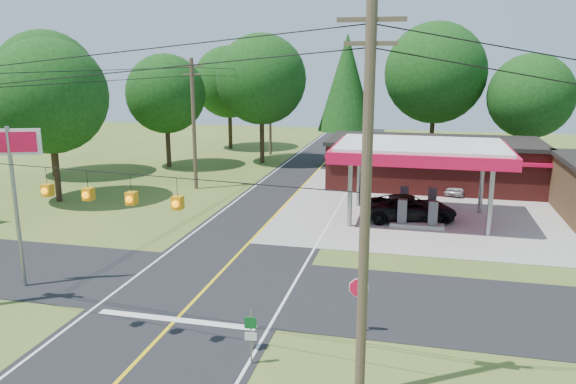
% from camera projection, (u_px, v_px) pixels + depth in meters
% --- Properties ---
extents(ground, '(120.00, 120.00, 0.00)m').
position_uv_depth(ground, '(209.00, 285.00, 25.24)').
color(ground, '#415C20').
rests_on(ground, ground).
extents(main_highway, '(8.00, 120.00, 0.02)m').
position_uv_depth(main_highway, '(209.00, 285.00, 25.24)').
color(main_highway, black).
rests_on(main_highway, ground).
extents(cross_road, '(70.00, 7.00, 0.02)m').
position_uv_depth(cross_road, '(209.00, 285.00, 25.24)').
color(cross_road, black).
rests_on(cross_road, ground).
extents(lane_center_yellow, '(0.15, 110.00, 0.00)m').
position_uv_depth(lane_center_yellow, '(209.00, 284.00, 25.23)').
color(lane_center_yellow, yellow).
rests_on(lane_center_yellow, main_highway).
extents(gas_canopy, '(10.60, 7.40, 4.88)m').
position_uv_depth(gas_canopy, '(421.00, 153.00, 34.57)').
color(gas_canopy, gray).
rests_on(gas_canopy, ground).
extents(convenience_store, '(16.40, 7.55, 3.80)m').
position_uv_depth(convenience_store, '(433.00, 163.00, 44.34)').
color(convenience_store, maroon).
rests_on(convenience_store, ground).
extents(utility_pole_near_right, '(1.80, 0.30, 11.50)m').
position_uv_depth(utility_pole_near_right, '(365.00, 205.00, 15.56)').
color(utility_pole_near_right, '#473828').
rests_on(utility_pole_near_right, ground).
extents(utility_pole_far_left, '(1.80, 0.30, 10.00)m').
position_uv_depth(utility_pole_far_left, '(194.00, 122.00, 42.87)').
color(utility_pole_far_left, '#473828').
rests_on(utility_pole_far_left, ground).
extents(utility_pole_north, '(0.30, 0.30, 9.50)m').
position_uv_depth(utility_pole_north, '(270.00, 110.00, 58.74)').
color(utility_pole_north, '#473828').
rests_on(utility_pole_north, ground).
extents(overhead_beacons, '(17.04, 2.04, 1.03)m').
position_uv_depth(overhead_beacons, '(108.00, 175.00, 18.34)').
color(overhead_beacons, black).
rests_on(overhead_beacons, ground).
extents(treeline_backdrop, '(70.27, 51.59, 13.30)m').
position_uv_depth(treeline_backdrop, '(321.00, 89.00, 46.07)').
color(treeline_backdrop, '#332316').
rests_on(treeline_backdrop, ground).
extents(suv_car, '(6.71, 6.71, 1.60)m').
position_uv_depth(suv_car, '(409.00, 208.00, 35.12)').
color(suv_car, black).
rests_on(suv_car, ground).
extents(sedan_car, '(4.84, 4.84, 1.29)m').
position_uv_depth(sedan_car, '(459.00, 185.00, 42.31)').
color(sedan_car, silver).
rests_on(sedan_car, ground).
extents(big_stop_sign, '(2.53, 0.98, 7.16)m').
position_uv_depth(big_stop_sign, '(11.00, 169.00, 23.88)').
color(big_stop_sign, gray).
rests_on(big_stop_sign, ground).
extents(octagonal_stop_sign, '(0.76, 0.10, 2.17)m').
position_uv_depth(octagonal_stop_sign, '(359.00, 293.00, 20.46)').
color(octagonal_stop_sign, gray).
rests_on(octagonal_stop_sign, ground).
extents(route_sign_post, '(0.40, 0.11, 1.95)m').
position_uv_depth(route_sign_post, '(251.00, 333.00, 18.42)').
color(route_sign_post, gray).
rests_on(route_sign_post, ground).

